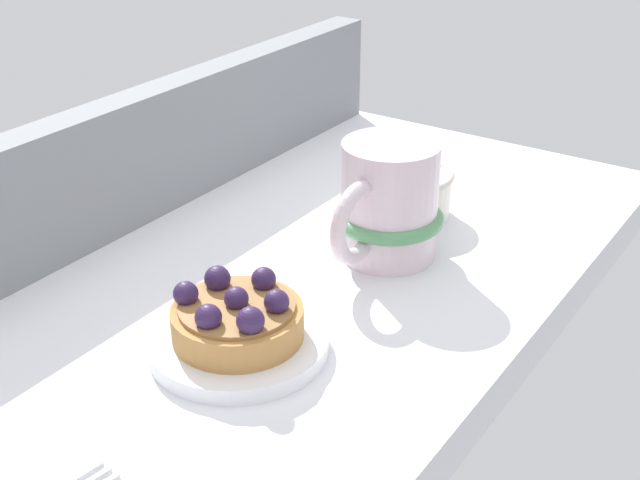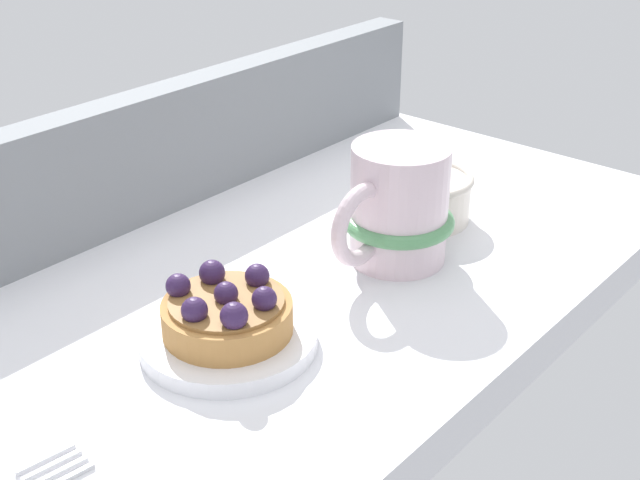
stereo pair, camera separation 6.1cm
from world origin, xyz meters
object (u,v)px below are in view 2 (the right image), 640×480
(dessert_plate, at_px, (229,338))
(raspberry_tart, at_px, (227,312))
(sugar_bowl, at_px, (424,196))
(coffee_mug, at_px, (396,208))

(dessert_plate, xyz_separation_m, raspberry_tart, (-0.00, 0.00, 0.02))
(dessert_plate, xyz_separation_m, sugar_bowl, (0.25, 0.01, 0.02))
(sugar_bowl, bearing_deg, raspberry_tart, -177.37)
(raspberry_tart, distance_m, sugar_bowl, 0.25)
(raspberry_tart, bearing_deg, sugar_bowl, 2.63)
(raspberry_tart, bearing_deg, coffee_mug, -4.60)
(raspberry_tart, height_order, coffee_mug, coffee_mug)
(raspberry_tart, relative_size, coffee_mug, 0.70)
(coffee_mug, bearing_deg, sugar_bowl, 18.05)
(coffee_mug, relative_size, sugar_bowl, 1.48)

